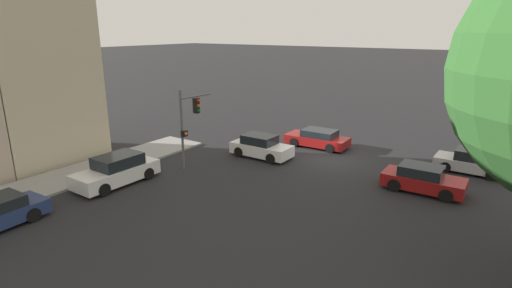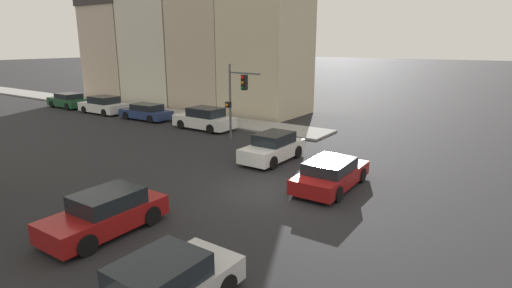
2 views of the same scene
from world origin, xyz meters
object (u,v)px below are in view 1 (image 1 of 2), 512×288
(crossing_car_0, at_px, (318,138))
(crossing_car_3, at_px, (261,147))
(traffic_signal, at_px, (190,118))
(crossing_car_1, at_px, (423,179))
(parked_car_0, at_px, (117,171))
(crossing_car_2, at_px, (472,162))

(crossing_car_0, relative_size, crossing_car_3, 1.10)
(traffic_signal, distance_m, crossing_car_3, 5.24)
(crossing_car_1, distance_m, crossing_car_3, 9.97)
(traffic_signal, relative_size, crossing_car_0, 1.08)
(crossing_car_3, height_order, parked_car_0, parked_car_0)
(crossing_car_0, height_order, crossing_car_3, crossing_car_3)
(crossing_car_1, relative_size, parked_car_0, 0.87)
(crossing_car_1, height_order, parked_car_0, parked_car_0)
(crossing_car_2, bearing_deg, parked_car_0, 39.74)
(crossing_car_3, bearing_deg, traffic_signal, -119.04)
(crossing_car_1, height_order, crossing_car_3, crossing_car_3)
(traffic_signal, height_order, parked_car_0, traffic_signal)
(traffic_signal, bearing_deg, crossing_car_1, 22.75)
(traffic_signal, bearing_deg, parked_car_0, -106.24)
(traffic_signal, bearing_deg, crossing_car_0, 67.22)
(traffic_signal, relative_size, parked_car_0, 1.04)
(crossing_car_1, height_order, crossing_car_2, crossing_car_1)
(crossing_car_0, xyz_separation_m, crossing_car_2, (-9.66, -0.28, 0.03))
(traffic_signal, relative_size, crossing_car_2, 1.24)
(crossing_car_2, relative_size, crossing_car_3, 0.96)
(crossing_car_0, bearing_deg, crossing_car_2, -179.21)
(crossing_car_2, bearing_deg, crossing_car_0, 2.25)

